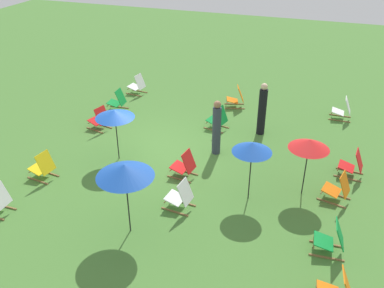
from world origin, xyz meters
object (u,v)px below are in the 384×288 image
at_px(person_1, 217,128).
at_px(deckchair_3, 184,166).
at_px(deckchair_2, 180,196).
at_px(deckchair_6, 137,85).
at_px(umbrella_0, 309,144).
at_px(deckchair_0, 236,98).
at_px(umbrella_1, 125,171).
at_px(deckchair_8, 99,119).
at_px(umbrella_2, 252,147).
at_px(deckchair_10, 343,110).
at_px(deckchair_1, 331,239).
at_px(deckchair_4, 218,119).
at_px(person_0, 262,110).
at_px(deckchair_5, 118,101).
at_px(deckchair_12, 338,189).
at_px(deckchair_9, 353,165).
at_px(umbrella_3, 115,114).
at_px(deckchair_11, 43,167).

bearing_deg(person_1, deckchair_3, 54.60).
height_order(deckchair_2, person_1, person_1).
bearing_deg(deckchair_6, umbrella_0, 63.19).
distance_m(deckchair_0, umbrella_1, 7.92).
height_order(umbrella_0, person_1, person_1).
bearing_deg(deckchair_8, umbrella_0, 91.74).
bearing_deg(umbrella_2, deckchair_10, 159.47).
height_order(deckchair_1, deckchair_2, same).
bearing_deg(deckchair_6, deckchair_10, 99.11).
distance_m(deckchair_4, deckchair_8, 4.09).
bearing_deg(person_0, deckchair_4, -86.08).
bearing_deg(deckchair_10, umbrella_2, -19.73).
bearing_deg(deckchair_5, deckchair_12, 65.27).
height_order(deckchair_5, deckchair_6, same).
bearing_deg(deckchair_8, person_1, 100.92).
relative_size(umbrella_2, person_1, 0.96).
bearing_deg(deckchair_1, umbrella_1, -82.96).
bearing_deg(deckchair_6, deckchair_3, 44.67).
height_order(deckchair_8, deckchair_9, same).
bearing_deg(person_0, umbrella_3, -52.96).
bearing_deg(person_1, deckchair_12, 141.47).
bearing_deg(deckchair_2, umbrella_1, -28.06).
height_order(deckchair_2, deckchair_11, same).
bearing_deg(umbrella_0, person_0, -150.56).
distance_m(deckchair_4, umbrella_2, 4.22).
distance_m(deckchair_10, umbrella_2, 6.32).
xyz_separation_m(deckchair_1, deckchair_12, (-2.02, 0.06, 0.00)).
relative_size(deckchair_1, deckchair_10, 1.00).
height_order(deckchair_1, deckchair_4, same).
distance_m(deckchair_11, umbrella_3, 2.50).
relative_size(deckchair_6, deckchair_12, 0.98).
bearing_deg(person_0, deckchair_10, 126.76).
bearing_deg(person_0, umbrella_1, -20.35).
height_order(deckchair_6, umbrella_0, umbrella_0).
distance_m(deckchair_0, deckchair_8, 5.24).
distance_m(deckchair_3, deckchair_8, 4.20).
xyz_separation_m(deckchair_4, deckchair_12, (2.91, 4.06, 0.00)).
relative_size(deckchair_8, deckchair_9, 1.02).
distance_m(deckchair_5, deckchair_6, 1.71).
relative_size(deckchair_9, deckchair_11, 1.00).
bearing_deg(deckchair_12, deckchair_5, -97.69).
relative_size(deckchair_2, umbrella_1, 0.45).
distance_m(deckchair_9, deckchair_10, 3.81).
relative_size(deckchair_10, umbrella_2, 0.49).
height_order(deckchair_1, person_0, person_0).
height_order(deckchair_8, umbrella_2, umbrella_2).
bearing_deg(person_1, umbrella_3, 7.20).
bearing_deg(deckchair_5, deckchair_0, 109.71).
xyz_separation_m(deckchair_0, deckchair_6, (0.06, -4.17, 0.00)).
xyz_separation_m(deckchair_2, deckchair_5, (-4.80, -4.33, 0.00)).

